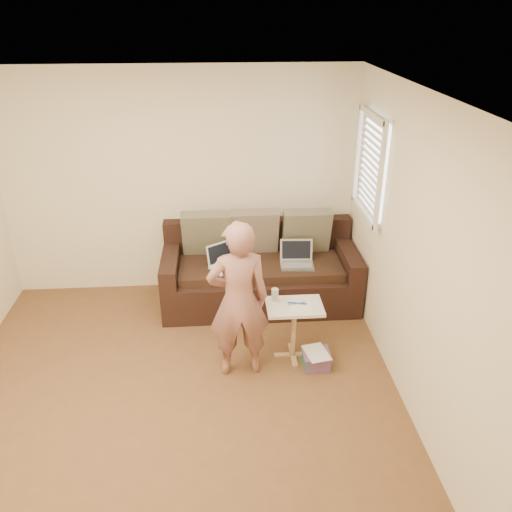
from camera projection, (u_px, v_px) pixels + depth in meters
name	position (u px, v px, depth m)	size (l,w,h in m)	color
floor	(175.00, 412.00, 4.45)	(4.50, 4.50, 0.00)	brown
ceiling	(147.00, 102.00, 3.30)	(4.50, 4.50, 0.00)	white
wall_back	(180.00, 184.00, 5.89)	(4.00, 4.00, 0.00)	#F2E5BD
wall_right	(424.00, 271.00, 4.01)	(4.50, 4.50, 0.00)	#F2E5BD
window_blinds	(370.00, 165.00, 5.17)	(0.12, 0.88, 1.08)	white
sofa	(260.00, 269.00, 5.91)	(2.20, 0.95, 0.85)	black
pillow_left	(206.00, 233.00, 5.91)	(0.55, 0.14, 0.55)	brown
pillow_mid	(254.00, 232.00, 5.95)	(0.55, 0.14, 0.55)	brown
pillow_right	(306.00, 231.00, 5.97)	(0.55, 0.14, 0.55)	brown
laptop_silver	(297.00, 266.00, 5.77)	(0.36, 0.26, 0.24)	#B7BABC
laptop_white	(227.00, 268.00, 5.74)	(0.36, 0.26, 0.26)	white
person	(238.00, 300.00, 4.63)	(0.56, 0.38, 1.54)	#A0575B
side_table	(294.00, 331.00, 5.03)	(0.53, 0.37, 0.59)	silver
drinking_glass	(275.00, 295.00, 4.96)	(0.07, 0.07, 0.12)	silver
scissors	(297.00, 303.00, 4.92)	(0.18, 0.10, 0.02)	silver
paper_on_table	(301.00, 304.00, 4.92)	(0.21, 0.30, 0.00)	white
striped_box	(316.00, 359.00, 4.98)	(0.26, 0.26, 0.16)	#BC1C7E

